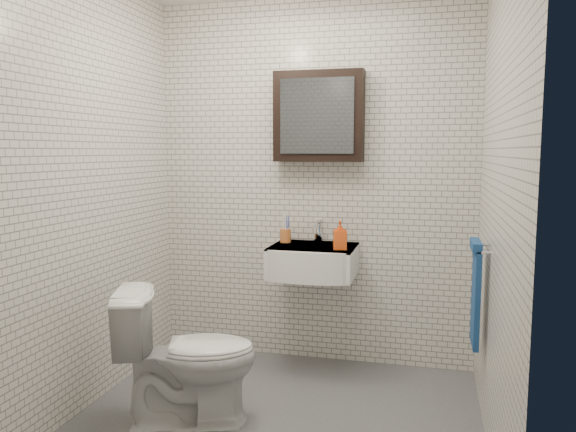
% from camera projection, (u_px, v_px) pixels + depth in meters
% --- Properties ---
extents(ground, '(2.20, 2.00, 0.01)m').
position_uv_depth(ground, '(275.00, 421.00, 3.06)').
color(ground, '#505358').
rests_on(ground, ground).
extents(room_shell, '(2.22, 2.02, 2.51)m').
position_uv_depth(room_shell, '(274.00, 152.00, 2.89)').
color(room_shell, silver).
rests_on(room_shell, ground).
extents(washbasin, '(0.55, 0.50, 0.20)m').
position_uv_depth(washbasin, '(312.00, 261.00, 3.67)').
color(washbasin, white).
rests_on(washbasin, room_shell).
extents(faucet, '(0.06, 0.20, 0.15)m').
position_uv_depth(faucet, '(318.00, 232.00, 3.84)').
color(faucet, silver).
rests_on(faucet, washbasin).
extents(mirror_cabinet, '(0.60, 0.15, 0.60)m').
position_uv_depth(mirror_cabinet, '(319.00, 117.00, 3.74)').
color(mirror_cabinet, black).
rests_on(mirror_cabinet, room_shell).
extents(towel_rail, '(0.09, 0.30, 0.58)m').
position_uv_depth(towel_rail, '(476.00, 289.00, 3.06)').
color(towel_rail, silver).
rests_on(towel_rail, room_shell).
extents(toothbrush_cup, '(0.08, 0.08, 0.20)m').
position_uv_depth(toothbrush_cup, '(285.00, 235.00, 3.83)').
color(toothbrush_cup, '#C56B31').
rests_on(toothbrush_cup, washbasin).
extents(soap_bottle, '(0.10, 0.10, 0.18)m').
position_uv_depth(soap_bottle, '(340.00, 235.00, 3.56)').
color(soap_bottle, orange).
rests_on(soap_bottle, washbasin).
extents(toilet, '(0.83, 0.64, 0.75)m').
position_uv_depth(toilet, '(188.00, 355.00, 3.03)').
color(toilet, white).
rests_on(toilet, ground).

